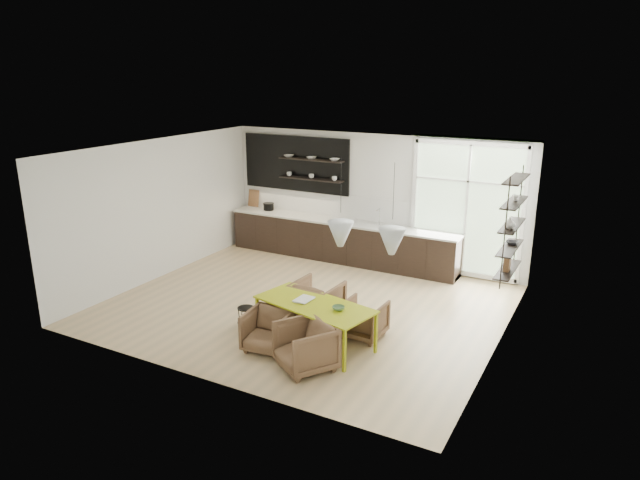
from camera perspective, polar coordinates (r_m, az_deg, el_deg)
The scene contains 11 objects.
room at distance 10.96m, azimuth 4.03°, elevation 1.97°, with size 7.02×6.01×2.91m.
kitchen_run at distance 13.10m, azimuth 1.76°, elevation 0.57°, with size 5.54×0.69×2.75m.
right_shelving at distance 10.21m, azimuth 18.59°, elevation 1.10°, with size 0.26×1.22×1.90m.
dining_table at distance 9.07m, azimuth -0.54°, elevation -6.63°, with size 2.06×1.26×0.70m.
armchair_back_left at distance 9.99m, azimuth -0.31°, elevation -6.14°, with size 0.78×0.80×0.73m, color brown.
armchair_back_right at distance 9.48m, azimuth 4.40°, elevation -7.87°, with size 0.66×0.68×0.62m, color brown.
armchair_front_left at distance 9.07m, azimuth -5.19°, elevation -8.99°, with size 0.69×0.71×0.65m, color brown.
armchair_front_right at distance 8.49m, azimuth -1.45°, elevation -10.59°, with size 0.76×0.78×0.71m, color brown.
wire_stool at distance 9.84m, azimuth -7.42°, elevation -7.43°, with size 0.30×0.30×0.38m.
table_book at distance 9.22m, azimuth -2.27°, elevation -5.82°, with size 0.25×0.33×0.03m, color white.
table_bowl at distance 8.81m, azimuth 1.86°, elevation -6.83°, with size 0.19×0.19×0.06m, color #4F754C.
Camera 1 is at (4.92, -8.57, 4.26)m, focal length 32.00 mm.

